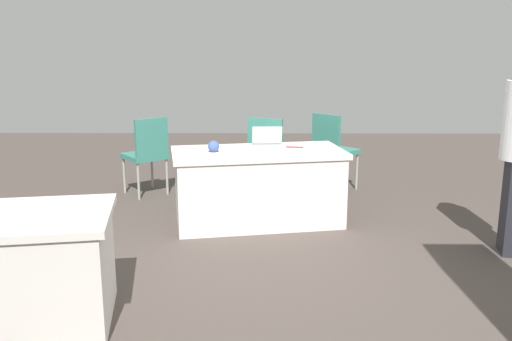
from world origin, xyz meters
name	(u,v)px	position (x,y,z in m)	size (l,w,h in m)	color
ground_plane	(255,285)	(0.00, 0.00, 0.00)	(14.40, 14.40, 0.00)	#4C423D
table_foreground	(258,186)	(-0.01, -1.52, 0.38)	(1.83, 1.10, 0.76)	silver
chair_near_front	(332,146)	(-0.92, -2.79, 0.56)	(0.62, 0.62, 0.97)	#9E9993
chair_tucked_left	(269,152)	(-0.13, -2.42, 0.56)	(0.57, 0.57, 0.97)	#9E9993
chair_aisle	(147,151)	(1.32, -2.55, 0.54)	(0.62, 0.62, 0.95)	#9E9993
laptop_silver	(268,143)	(-0.11, -1.68, 0.80)	(0.33, 0.30, 0.21)	silver
yarn_ball	(214,146)	(0.43, -1.42, 0.81)	(0.11, 0.11, 0.11)	#3F5999
scissors_red	(295,147)	(-0.39, -1.67, 0.76)	(0.18, 0.04, 0.01)	red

